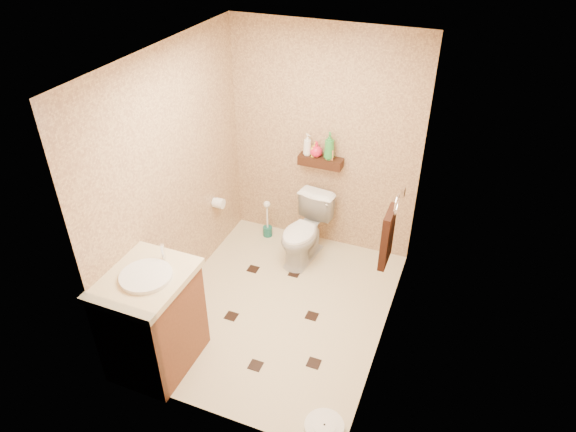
% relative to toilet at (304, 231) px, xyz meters
% --- Properties ---
extents(ground, '(2.50, 2.50, 0.00)m').
position_rel_toilet_xyz_m(ground, '(0.04, -0.83, -0.35)').
color(ground, beige).
rests_on(ground, ground).
extents(wall_back, '(2.00, 0.04, 2.40)m').
position_rel_toilet_xyz_m(wall_back, '(0.04, 0.42, 0.85)').
color(wall_back, tan).
rests_on(wall_back, ground).
extents(wall_front, '(2.00, 0.04, 2.40)m').
position_rel_toilet_xyz_m(wall_front, '(0.04, -2.08, 0.85)').
color(wall_front, tan).
rests_on(wall_front, ground).
extents(wall_left, '(0.04, 2.50, 2.40)m').
position_rel_toilet_xyz_m(wall_left, '(-0.96, -0.83, 0.85)').
color(wall_left, tan).
rests_on(wall_left, ground).
extents(wall_right, '(0.04, 2.50, 2.40)m').
position_rel_toilet_xyz_m(wall_right, '(1.04, -0.83, 0.85)').
color(wall_right, tan).
rests_on(wall_right, ground).
extents(ceiling, '(2.00, 2.50, 0.02)m').
position_rel_toilet_xyz_m(ceiling, '(0.04, -0.83, 2.05)').
color(ceiling, white).
rests_on(ceiling, wall_back).
extents(wall_shelf, '(0.46, 0.14, 0.10)m').
position_rel_toilet_xyz_m(wall_shelf, '(0.04, 0.34, 0.67)').
color(wall_shelf, '#3D1C10').
rests_on(wall_shelf, wall_back).
extents(floor_accents, '(1.12, 1.36, 0.01)m').
position_rel_toilet_xyz_m(floor_accents, '(0.05, -0.91, -0.35)').
color(floor_accents, black).
rests_on(floor_accents, ground).
extents(toilet, '(0.48, 0.73, 0.70)m').
position_rel_toilet_xyz_m(toilet, '(0.00, 0.00, 0.00)').
color(toilet, white).
rests_on(toilet, ground).
extents(vanity, '(0.63, 0.76, 1.07)m').
position_rel_toilet_xyz_m(vanity, '(-0.66, -1.78, 0.13)').
color(vanity, brown).
rests_on(vanity, ground).
extents(bathroom_scale, '(0.32, 0.32, 0.06)m').
position_rel_toilet_xyz_m(bathroom_scale, '(0.86, -1.90, -0.32)').
color(bathroom_scale, white).
rests_on(bathroom_scale, ground).
extents(toilet_brush, '(0.11, 0.11, 0.46)m').
position_rel_toilet_xyz_m(toilet_brush, '(-0.53, 0.24, -0.19)').
color(toilet_brush, '#186053').
rests_on(toilet_brush, ground).
extents(towel_ring, '(0.12, 0.30, 0.76)m').
position_rel_toilet_xyz_m(towel_ring, '(0.95, -0.58, 0.60)').
color(towel_ring, silver).
rests_on(towel_ring, wall_right).
extents(toilet_paper, '(0.12, 0.11, 0.12)m').
position_rel_toilet_xyz_m(toilet_paper, '(-0.90, -0.18, 0.25)').
color(toilet_paper, white).
rests_on(toilet_paper, wall_left).
extents(bottle_a, '(0.12, 0.12, 0.23)m').
position_rel_toilet_xyz_m(bottle_a, '(-0.11, 0.34, 0.83)').
color(bottle_a, silver).
rests_on(bottle_a, wall_shelf).
extents(bottle_b, '(0.08, 0.08, 0.15)m').
position_rel_toilet_xyz_m(bottle_b, '(-0.02, 0.34, 0.80)').
color(bottle_b, yellow).
rests_on(bottle_b, wall_shelf).
extents(bottle_c, '(0.18, 0.18, 0.16)m').
position_rel_toilet_xyz_m(bottle_c, '(-0.01, 0.34, 0.80)').
color(bottle_c, red).
rests_on(bottle_c, wall_shelf).
extents(bottle_d, '(0.15, 0.15, 0.29)m').
position_rel_toilet_xyz_m(bottle_d, '(0.13, 0.34, 0.86)').
color(bottle_d, '#2C8637').
rests_on(bottle_d, wall_shelf).
extents(bottle_e, '(0.09, 0.09, 0.16)m').
position_rel_toilet_xyz_m(bottle_e, '(0.14, 0.34, 0.80)').
color(bottle_e, '#C77142').
rests_on(bottle_e, wall_shelf).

